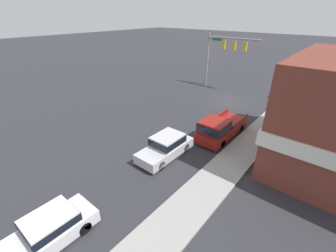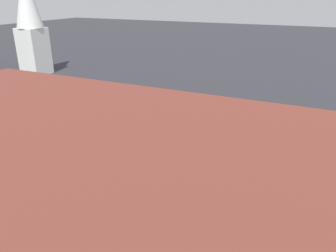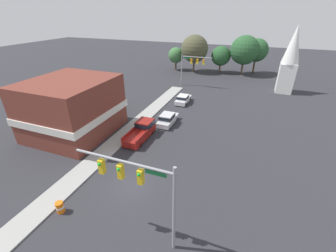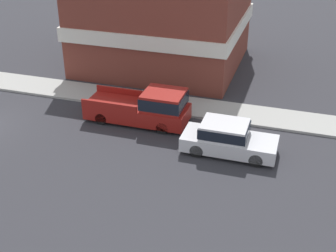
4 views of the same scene
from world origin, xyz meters
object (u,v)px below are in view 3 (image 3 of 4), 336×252
(car_second_ahead, at_px, (183,99))
(pickup_truck_parked, at_px, (142,130))
(construction_barrel, at_px, (60,207))
(car_lead, at_px, (167,119))

(car_second_ahead, distance_m, pickup_truck_parked, 13.56)
(car_second_ahead, xyz_separation_m, construction_barrel, (-1.97, -26.98, -0.25))
(car_second_ahead, relative_size, pickup_truck_parked, 0.78)
(car_second_ahead, relative_size, construction_barrel, 4.31)
(car_lead, distance_m, car_second_ahead, 8.77)
(car_lead, distance_m, pickup_truck_parked, 5.05)
(car_lead, height_order, pickup_truck_parked, pickup_truck_parked)
(car_lead, xyz_separation_m, pickup_truck_parked, (-1.75, -4.74, 0.13))
(car_second_ahead, bearing_deg, construction_barrel, -94.17)
(pickup_truck_parked, bearing_deg, car_lead, 69.70)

